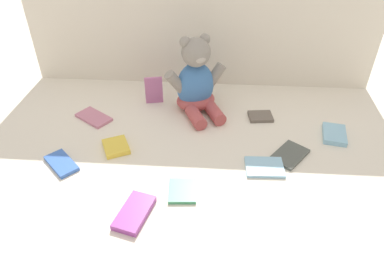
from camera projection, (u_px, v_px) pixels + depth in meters
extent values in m
plane|color=silver|center=(195.00, 134.00, 1.32)|extent=(3.20, 3.20, 0.00)
cube|color=silver|center=(201.00, 11.00, 1.46)|extent=(1.47, 0.03, 0.65)
ellipsoid|color=#3F72B2|center=(195.00, 86.00, 1.42)|extent=(0.18, 0.17, 0.20)
ellipsoid|color=#B24C4C|center=(196.00, 100.00, 1.45)|extent=(0.19, 0.18, 0.07)
sphere|color=gray|center=(196.00, 52.00, 1.33)|extent=(0.15, 0.15, 0.11)
ellipsoid|color=#AEA599|center=(200.00, 59.00, 1.30)|extent=(0.06, 0.05, 0.03)
sphere|color=gray|center=(185.00, 42.00, 1.30)|extent=(0.05, 0.05, 0.04)
sphere|color=gray|center=(205.00, 39.00, 1.32)|extent=(0.05, 0.05, 0.04)
cylinder|color=gray|center=(176.00, 82.00, 1.37)|extent=(0.10, 0.07, 0.10)
cylinder|color=gray|center=(215.00, 75.00, 1.42)|extent=(0.10, 0.07, 0.10)
cylinder|color=#B24C4C|center=(195.00, 117.00, 1.37)|extent=(0.09, 0.12, 0.05)
cylinder|color=#B24C4C|center=(215.00, 113.00, 1.39)|extent=(0.09, 0.12, 0.05)
cube|color=#3966BF|center=(61.00, 163.00, 1.18)|extent=(0.14, 0.14, 0.01)
cube|color=#62574D|center=(260.00, 116.00, 1.40)|extent=(0.10, 0.08, 0.01)
cube|color=#B66398|center=(154.00, 90.00, 1.47)|extent=(0.07, 0.02, 0.12)
cube|color=#419566|center=(182.00, 191.00, 1.08)|extent=(0.09, 0.10, 0.01)
cube|color=#87BEDA|center=(334.00, 134.00, 1.31)|extent=(0.10, 0.13, 0.02)
cube|color=#BF6F8A|center=(94.00, 117.00, 1.40)|extent=(0.16, 0.14, 0.01)
cube|color=#4C514C|center=(290.00, 155.00, 1.22)|extent=(0.15, 0.16, 0.01)
cube|color=gold|center=(116.00, 147.00, 1.25)|extent=(0.11, 0.12, 0.02)
cube|color=#8CC0DD|center=(264.00, 167.00, 1.17)|extent=(0.13, 0.10, 0.01)
cube|color=#993E99|center=(134.00, 213.00, 1.01)|extent=(0.11, 0.15, 0.02)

